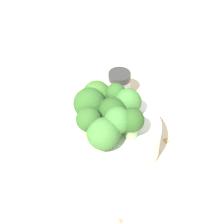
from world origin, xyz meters
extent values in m
plane|color=beige|center=(0.00, 0.00, 0.00)|extent=(3.00, 3.00, 0.00)
cylinder|color=white|center=(0.00, 0.00, 0.03)|extent=(0.15, 0.15, 0.05)
cylinder|color=#84AD66|center=(0.00, 0.00, 0.06)|extent=(0.02, 0.02, 0.02)
sphere|color=#28511E|center=(0.00, 0.00, 0.08)|extent=(0.05, 0.05, 0.05)
cylinder|color=#8EB770|center=(0.01, -0.04, 0.07)|extent=(0.02, 0.02, 0.03)
sphere|color=#2D5B23|center=(0.01, -0.04, 0.09)|extent=(0.04, 0.04, 0.04)
cylinder|color=#8EB770|center=(0.03, 0.02, 0.07)|extent=(0.03, 0.03, 0.03)
sphere|color=#28511E|center=(0.03, 0.02, 0.09)|extent=(0.04, 0.04, 0.04)
cylinder|color=#8EB770|center=(-0.03, 0.02, 0.06)|extent=(0.02, 0.02, 0.03)
sphere|color=#2D5B23|center=(-0.03, 0.02, 0.08)|extent=(0.03, 0.03, 0.03)
cylinder|color=#84AD66|center=(-0.01, 0.03, 0.06)|extent=(0.02, 0.02, 0.02)
sphere|color=#3D7533|center=(-0.01, 0.03, 0.08)|extent=(0.04, 0.04, 0.04)
cylinder|color=#7A9E5B|center=(-0.05, -0.01, 0.06)|extent=(0.02, 0.02, 0.02)
sphere|color=#386B28|center=(-0.05, -0.01, 0.08)|extent=(0.05, 0.05, 0.05)
cylinder|color=#7A9E5B|center=(0.04, -0.03, 0.06)|extent=(0.02, 0.02, 0.02)
sphere|color=#3D7533|center=(0.04, -0.03, 0.08)|extent=(0.05, 0.05, 0.05)
cylinder|color=#7A9E5B|center=(0.03, 0.00, 0.07)|extent=(0.02, 0.02, 0.03)
sphere|color=#3D7533|center=(0.03, 0.00, 0.09)|extent=(0.04, 0.04, 0.04)
cylinder|color=#8EB770|center=(-0.02, -0.03, 0.06)|extent=(0.01, 0.01, 0.02)
sphere|color=#2D5B23|center=(-0.02, -0.03, 0.08)|extent=(0.05, 0.05, 0.05)
cylinder|color=#B2B7BC|center=(-0.11, 0.05, 0.02)|extent=(0.04, 0.04, 0.04)
cylinder|color=#2D2D2D|center=(-0.11, 0.05, 0.05)|extent=(0.04, 0.04, 0.01)
cube|color=#AD7F4C|center=(0.02, 0.09, 0.00)|extent=(0.01, 0.01, 0.01)
cube|color=olive|center=(0.13, -0.03, 0.00)|extent=(0.01, 0.00, 0.01)
camera|label=1|loc=(0.38, -0.12, 0.47)|focal=60.00mm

